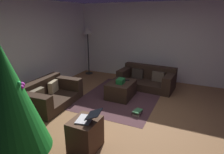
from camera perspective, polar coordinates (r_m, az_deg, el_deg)
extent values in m
plane|color=brown|center=(4.20, 6.03, -13.34)|extent=(6.40, 6.40, 0.00)
cube|color=silver|center=(5.52, -26.23, 6.99)|extent=(6.40, 0.12, 2.60)
cube|color=silver|center=(6.71, 15.28, 9.82)|extent=(0.12, 6.40, 2.60)
cube|color=#332319|center=(5.14, -17.49, -6.73)|extent=(1.58, 1.06, 0.20)
cube|color=#332319|center=(5.25, -20.91, -2.98)|extent=(1.53, 0.34, 0.41)
cube|color=#332319|center=(5.52, -13.69, -1.73)|extent=(0.30, 0.98, 0.32)
cube|color=#332319|center=(4.60, -22.68, -6.68)|extent=(0.30, 0.98, 0.32)
cube|color=tan|center=(5.36, -17.11, -2.75)|extent=(0.38, 0.21, 0.30)
cube|color=brown|center=(4.93, -21.39, -5.03)|extent=(0.36, 0.16, 0.31)
cube|color=#332319|center=(6.10, 10.07, -2.10)|extent=(1.01, 1.73, 0.23)
cube|color=#332319|center=(6.30, 11.21, 1.58)|extent=(0.37, 1.69, 0.42)
cube|color=#332319|center=(5.84, 16.83, -0.76)|extent=(0.90, 0.31, 0.31)
cube|color=#332319|center=(6.27, 4.03, 1.25)|extent=(0.90, 0.31, 0.31)
cube|color=brown|center=(6.04, 13.58, 0.10)|extent=(0.15, 0.36, 0.31)
cube|color=#372D24|center=(6.24, 7.69, 1.01)|extent=(0.17, 0.37, 0.31)
cube|color=#332319|center=(5.30, 2.68, -3.76)|extent=(0.84, 0.64, 0.43)
cube|color=#19662D|center=(5.11, 2.57, -1.22)|extent=(0.26, 0.18, 0.13)
cube|color=black|center=(5.37, 4.33, -0.91)|extent=(0.10, 0.17, 0.02)
cone|color=#14691E|center=(3.05, -28.84, -5.53)|extent=(1.08, 1.08, 1.68)
sphere|color=#CC33BF|center=(2.98, -25.30, -2.12)|extent=(0.08, 0.08, 0.08)
sphere|color=#CC33BF|center=(2.93, -25.30, -2.80)|extent=(0.06, 0.06, 0.06)
sphere|color=#CC33BF|center=(3.34, -24.53, -6.53)|extent=(0.07, 0.07, 0.07)
sphere|color=#CC33BF|center=(2.95, -27.36, -18.69)|extent=(0.07, 0.07, 0.07)
sphere|color=orange|center=(3.02, -27.55, 0.95)|extent=(0.08, 0.08, 0.08)
sphere|color=green|center=(2.89, -26.10, -1.75)|extent=(0.07, 0.07, 0.07)
cube|color=#4C3323|center=(3.37, -7.93, -16.60)|extent=(0.52, 0.44, 0.55)
cube|color=silver|center=(3.22, -8.15, -12.41)|extent=(0.35, 0.29, 0.02)
cube|color=black|center=(3.11, -5.43, -10.92)|extent=(0.34, 0.28, 0.10)
cube|color=beige|center=(4.52, 7.51, -10.76)|extent=(0.25, 0.15, 0.03)
cube|color=#4C423D|center=(4.52, 7.50, -10.23)|extent=(0.23, 0.21, 0.04)
cube|color=#387A47|center=(4.48, 7.65, -10.00)|extent=(0.27, 0.18, 0.03)
cylinder|color=black|center=(7.55, -6.84, 1.14)|extent=(0.28, 0.28, 0.02)
cylinder|color=black|center=(7.37, -7.05, 6.75)|extent=(0.04, 0.04, 1.53)
cone|color=beige|center=(7.25, -7.32, 13.62)|extent=(0.36, 0.36, 0.24)
cube|color=#492D31|center=(5.39, 2.65, -5.87)|extent=(2.60, 2.00, 0.01)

